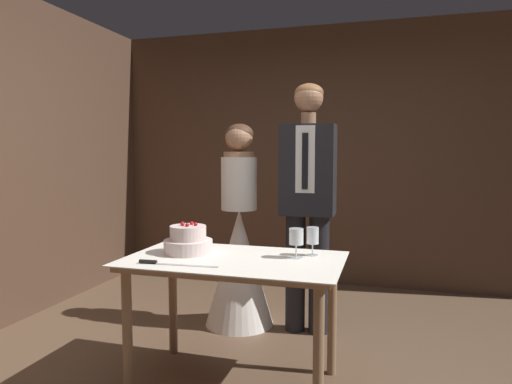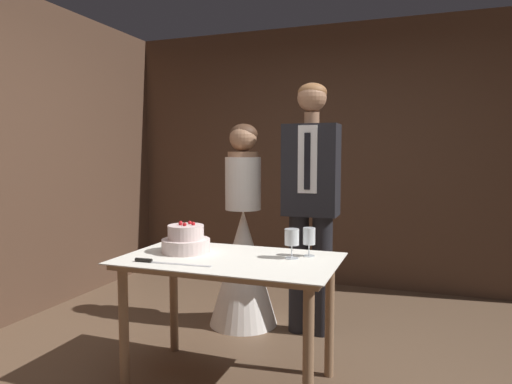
{
  "view_description": "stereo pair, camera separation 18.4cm",
  "coord_description": "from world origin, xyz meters",
  "px_view_note": "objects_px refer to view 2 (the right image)",
  "views": [
    {
      "loc": [
        0.65,
        -2.37,
        1.36
      ],
      "look_at": [
        -0.2,
        0.54,
        1.1
      ],
      "focal_mm": 32.0,
      "sensor_mm": 36.0,
      "label": 1
    },
    {
      "loc": [
        0.82,
        -2.32,
        1.36
      ],
      "look_at": [
        -0.2,
        0.54,
        1.1
      ],
      "focal_mm": 32.0,
      "sensor_mm": 36.0,
      "label": 2
    }
  ],
  "objects_px": {
    "wine_glass_middle": "(292,238)",
    "wine_glass_near": "(309,238)",
    "tiered_cake": "(186,240)",
    "cake_table": "(230,274)",
    "groom": "(311,195)",
    "bride": "(243,251)",
    "cake_knife": "(158,262)"
  },
  "relations": [
    {
      "from": "wine_glass_middle",
      "to": "wine_glass_near",
      "type": "bearing_deg",
      "value": 48.41
    },
    {
      "from": "tiered_cake",
      "to": "wine_glass_near",
      "type": "bearing_deg",
      "value": 11.18
    },
    {
      "from": "cake_table",
      "to": "wine_glass_near",
      "type": "height_order",
      "value": "wine_glass_near"
    },
    {
      "from": "wine_glass_middle",
      "to": "groom",
      "type": "xyz_separation_m",
      "value": [
        -0.07,
        0.8,
        0.18
      ]
    },
    {
      "from": "tiered_cake",
      "to": "wine_glass_near",
      "type": "xyz_separation_m",
      "value": [
        0.74,
        0.15,
        0.04
      ]
    },
    {
      "from": "wine_glass_near",
      "to": "bride",
      "type": "relative_size",
      "value": 0.11
    },
    {
      "from": "cake_table",
      "to": "groom",
      "type": "relative_size",
      "value": 0.67
    },
    {
      "from": "wine_glass_near",
      "to": "wine_glass_middle",
      "type": "height_order",
      "value": "wine_glass_middle"
    },
    {
      "from": "tiered_cake",
      "to": "wine_glass_near",
      "type": "relative_size",
      "value": 1.74
    },
    {
      "from": "wine_glass_middle",
      "to": "bride",
      "type": "height_order",
      "value": "bride"
    },
    {
      "from": "bride",
      "to": "wine_glass_middle",
      "type": "bearing_deg",
      "value": -52.61
    },
    {
      "from": "cake_knife",
      "to": "bride",
      "type": "xyz_separation_m",
      "value": [
        0.05,
        1.16,
        -0.17
      ]
    },
    {
      "from": "wine_glass_near",
      "to": "bride",
      "type": "xyz_separation_m",
      "value": [
        -0.7,
        0.71,
        -0.28
      ]
    },
    {
      "from": "cake_knife",
      "to": "groom",
      "type": "distance_m",
      "value": 1.34
    },
    {
      "from": "tiered_cake",
      "to": "cake_knife",
      "type": "xyz_separation_m",
      "value": [
        -0.01,
        -0.3,
        -0.07
      ]
    },
    {
      "from": "wine_glass_near",
      "to": "groom",
      "type": "bearing_deg",
      "value": 102.18
    },
    {
      "from": "groom",
      "to": "tiered_cake",
      "type": "bearing_deg",
      "value": -124.18
    },
    {
      "from": "cake_knife",
      "to": "tiered_cake",
      "type": "bearing_deg",
      "value": 84.07
    },
    {
      "from": "cake_table",
      "to": "wine_glass_near",
      "type": "relative_size",
      "value": 7.37
    },
    {
      "from": "tiered_cake",
      "to": "groom",
      "type": "distance_m",
      "value": 1.06
    },
    {
      "from": "cake_knife",
      "to": "bride",
      "type": "bearing_deg",
      "value": 83.48
    },
    {
      "from": "tiered_cake",
      "to": "wine_glass_near",
      "type": "distance_m",
      "value": 0.75
    },
    {
      "from": "wine_glass_middle",
      "to": "groom",
      "type": "bearing_deg",
      "value": 95.21
    },
    {
      "from": "tiered_cake",
      "to": "wine_glass_middle",
      "type": "xyz_separation_m",
      "value": [
        0.66,
        0.05,
        0.05
      ]
    },
    {
      "from": "cake_table",
      "to": "wine_glass_middle",
      "type": "bearing_deg",
      "value": 17.2
    },
    {
      "from": "groom",
      "to": "wine_glass_middle",
      "type": "bearing_deg",
      "value": -84.79
    },
    {
      "from": "cake_knife",
      "to": "wine_glass_middle",
      "type": "distance_m",
      "value": 0.77
    },
    {
      "from": "bride",
      "to": "groom",
      "type": "relative_size",
      "value": 0.85
    },
    {
      "from": "wine_glass_near",
      "to": "groom",
      "type": "relative_size",
      "value": 0.09
    },
    {
      "from": "bride",
      "to": "groom",
      "type": "distance_m",
      "value": 0.71
    },
    {
      "from": "cake_knife",
      "to": "bride",
      "type": "relative_size",
      "value": 0.29
    },
    {
      "from": "bride",
      "to": "groom",
      "type": "height_order",
      "value": "groom"
    }
  ]
}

